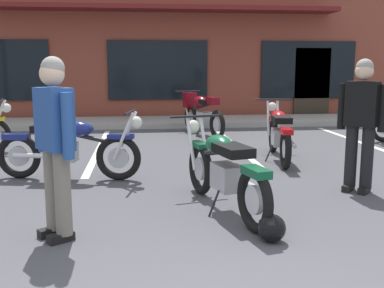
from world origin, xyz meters
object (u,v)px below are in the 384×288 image
motorcycle_foreground_classic (223,169)px  motorcycle_blue_standard (201,112)px  motorcycle_green_cafe_racer (69,147)px  motorcycle_red_sportbike (279,133)px  person_near_building (361,117)px  person_in_shorts_foreground (55,138)px  helmet_on_pavement (272,228)px

motorcycle_foreground_classic → motorcycle_blue_standard: size_ratio=1.01×
motorcycle_green_cafe_racer → motorcycle_foreground_classic: bearing=-40.6°
motorcycle_red_sportbike → motorcycle_green_cafe_racer: size_ratio=1.00×
motorcycle_foreground_classic → person_near_building: person_near_building is taller
motorcycle_blue_standard → person_near_building: 5.33m
motorcycle_foreground_classic → motorcycle_blue_standard: same height
person_near_building → motorcycle_red_sportbike: bearing=101.1°
person_in_shorts_foreground → motorcycle_blue_standard: bearing=71.2°
motorcycle_red_sportbike → motorcycle_blue_standard: (-0.93, 3.06, 0.07)m
motorcycle_foreground_classic → person_in_shorts_foreground: person_in_shorts_foreground is taller
motorcycle_green_cafe_racer → person_in_shorts_foreground: 2.36m
motorcycle_red_sportbike → helmet_on_pavement: 3.83m
motorcycle_foreground_classic → motorcycle_green_cafe_racer: bearing=139.4°
person_in_shorts_foreground → helmet_on_pavement: person_in_shorts_foreground is taller
motorcycle_foreground_classic → motorcycle_red_sportbike: (1.44, 2.65, 0.00)m
motorcycle_red_sportbike → motorcycle_foreground_classic: bearing=-118.5°
motorcycle_blue_standard → helmet_on_pavement: motorcycle_blue_standard is taller
person_in_shorts_foreground → person_near_building: (3.51, 1.24, 0.00)m
motorcycle_blue_standard → motorcycle_red_sportbike: bearing=-73.1°
motorcycle_red_sportbike → motorcycle_green_cafe_racer: same height
motorcycle_blue_standard → helmet_on_pavement: 6.71m
motorcycle_foreground_classic → person_near_building: bearing=16.9°
person_near_building → motorcycle_blue_standard: bearing=104.6°
motorcycle_blue_standard → motorcycle_green_cafe_racer: size_ratio=0.98×
motorcycle_blue_standard → motorcycle_green_cafe_racer: 4.74m
motorcycle_red_sportbike → person_near_building: bearing=-78.9°
motorcycle_foreground_classic → motorcycle_red_sportbike: size_ratio=0.99×
motorcycle_red_sportbike → motorcycle_green_cafe_racer: 3.49m
motorcycle_blue_standard → person_near_building: person_near_building is taller
motorcycle_green_cafe_racer → helmet_on_pavement: motorcycle_green_cafe_racer is taller
motorcycle_foreground_classic → motorcycle_green_cafe_racer: same height
motorcycle_red_sportbike → person_near_building: size_ratio=1.25×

